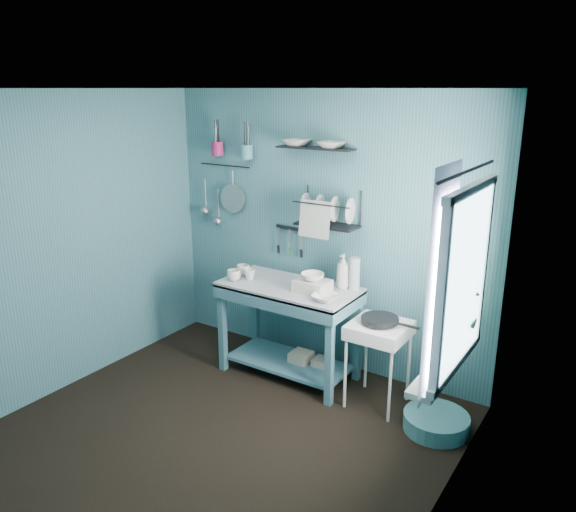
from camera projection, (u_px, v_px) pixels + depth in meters
The scene contains 36 objects.
floor at pixel (221, 435), 4.22m from camera, with size 3.20×3.20×0.00m, color black.
ceiling at pixel (207, 88), 3.50m from camera, with size 3.20×3.20×0.00m, color silver.
wall_back at pixel (323, 233), 5.06m from camera, with size 3.20×3.20×0.00m, color #376772.
wall_front at pixel (8, 363), 2.66m from camera, with size 3.20×3.20×0.00m, color #376772.
wall_left at pixel (68, 244), 4.70m from camera, with size 3.00×3.00×0.00m, color #376772.
wall_right at pixel (442, 330), 3.02m from camera, with size 3.00×3.00×0.00m, color #376772.
work_counter at pixel (289, 331), 5.00m from camera, with size 1.21×0.61×0.86m, color #366473.
mug_left at pixel (234, 275), 4.98m from camera, with size 0.12×0.12×0.10m, color silver.
mug_mid at pixel (250, 274), 5.01m from camera, with size 0.10×0.10×0.09m, color silver.
mug_right at pixel (243, 270), 5.12m from camera, with size 0.12×0.12×0.10m, color silver.
wash_tub at pixel (312, 286), 4.71m from camera, with size 0.28×0.22×0.10m, color beige.
tub_bowl at pixel (313, 277), 4.69m from camera, with size 0.20×0.20×0.06m, color silver.
soap_bottle at pixel (343, 271), 4.77m from camera, with size 0.12×0.12×0.30m, color beige.
water_bottle at pixel (355, 274), 4.74m from camera, with size 0.09×0.09×0.28m, color #A2ADB4.
counter_bowl at pixel (325, 298), 4.51m from camera, with size 0.22×0.22×0.05m, color silver.
hotplate_stand at pixel (378, 364), 4.54m from camera, with size 0.44×0.44×0.71m, color silver.
frying_pan at pixel (380, 319), 4.43m from camera, with size 0.30×0.30×0.04m, color black.
knife_strip at pixel (290, 228), 5.21m from camera, with size 0.32×0.02×0.03m, color black.
dish_rack at pixel (327, 208), 4.82m from camera, with size 0.55×0.24×0.32m, color black.
upper_shelf at pixel (315, 148), 4.78m from camera, with size 0.70×0.18×0.01m, color black.
shelf_bowl_left at pixel (297, 144), 4.87m from camera, with size 0.23×0.23×0.06m, color silver.
shelf_bowl_right at pixel (331, 146), 4.69m from camera, with size 0.22×0.22×0.05m, color silver.
utensil_cup_magenta at pixel (218, 149), 5.40m from camera, with size 0.11×0.11×0.13m, color #A91F5B.
utensil_cup_teal at pixel (247, 152), 5.21m from camera, with size 0.11×0.11×0.13m, color teal.
colander at pixel (233, 199), 5.48m from camera, with size 0.28×0.28×0.03m, color #95989C.
ladle_outer at pixel (205, 194), 5.67m from camera, with size 0.01×0.01×0.30m, color #95989C.
ladle_inner at pixel (218, 204), 5.61m from camera, with size 0.01×0.01×0.30m, color #95989C.
hook_rail at pixel (225, 165), 5.46m from camera, with size 0.01×0.01×0.60m, color black.
window_glass at pixel (466, 280), 3.35m from camera, with size 1.10×1.10×0.00m, color white.
windowsill at pixel (444, 366), 3.56m from camera, with size 0.16×0.95×0.04m, color silver.
curtain at pixel (440, 285), 3.13m from camera, with size 1.35×1.35×0.00m, color white.
curtain_rod at pixel (469, 171), 3.18m from camera, with size 0.02×0.02×1.05m, color black.
potted_plant at pixel (455, 310), 3.72m from camera, with size 0.29×0.29×0.52m, color #276229.
storage_tin_large at pixel (301, 363), 5.08m from camera, with size 0.18×0.18×0.22m, color tan.
storage_tin_small at pixel (322, 369), 5.00m from camera, with size 0.15×0.15×0.20m, color tan.
floor_basin at pixel (436, 422), 4.26m from camera, with size 0.50×0.50×0.13m, color teal.
Camera 1 is at (2.43, -2.78, 2.50)m, focal length 35.00 mm.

